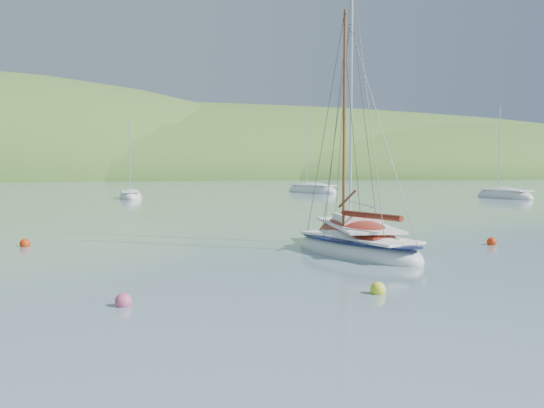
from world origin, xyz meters
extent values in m
plane|color=slate|center=(0.00, 0.00, 0.00)|extent=(700.00, 700.00, 0.00)
ellipsoid|color=#2D5F24|center=(0.00, 170.00, 0.00)|extent=(440.00, 110.00, 44.00)
ellipsoid|color=#2D5F24|center=(90.00, 160.00, 0.00)|extent=(240.00, 100.00, 34.00)
ellipsoid|color=white|center=(4.73, 6.41, 0.12)|extent=(4.68, 7.30, 1.68)
cube|color=white|center=(4.78, 6.28, 0.72)|extent=(3.57, 5.66, 0.10)
cylinder|color=brown|center=(4.46, 7.18, 5.25)|extent=(0.12, 0.12, 9.14)
ellipsoid|color=#0D143A|center=(4.73, 6.41, 0.62)|extent=(4.62, 7.22, 0.29)
cylinder|color=maroon|center=(5.01, 5.63, 1.63)|extent=(1.34, 3.18, 0.24)
ellipsoid|color=#99311B|center=(5.46, 8.36, 0.17)|extent=(4.08, 9.08, 2.42)
cube|color=white|center=(5.43, 8.18, 1.02)|extent=(3.08, 7.07, 0.10)
cylinder|color=silver|center=(5.59, 9.40, 6.46)|extent=(0.12, 0.12, 10.96)
cube|color=white|center=(5.43, 8.18, 1.26)|extent=(1.94, 2.64, 0.42)
cylinder|color=silver|center=(5.33, 7.31, 1.93)|extent=(0.61, 4.19, 0.09)
ellipsoid|color=white|center=(-3.97, 49.58, 0.13)|extent=(2.44, 6.57, 1.78)
cube|color=white|center=(-3.97, 49.45, 0.76)|extent=(1.83, 5.13, 0.10)
cylinder|color=silver|center=(-3.99, 50.36, 4.64)|extent=(0.12, 0.12, 7.83)
ellipsoid|color=white|center=(18.60, 57.68, 0.17)|extent=(6.27, 9.01, 2.32)
cube|color=white|center=(18.67, 57.52, 0.98)|extent=(4.80, 6.99, 0.10)
cylinder|color=silver|center=(18.17, 58.61, 6.06)|extent=(0.12, 0.12, 10.24)
ellipsoid|color=white|center=(34.94, 40.92, 0.15)|extent=(3.92, 7.92, 2.07)
cube|color=white|center=(34.96, 40.77, 0.88)|extent=(2.97, 6.16, 0.10)
cylinder|color=silver|center=(34.78, 41.81, 5.38)|extent=(0.12, 0.12, 9.08)
sphere|color=yellow|center=(2.65, -0.61, 0.12)|extent=(0.43, 0.43, 0.43)
sphere|color=#CC4E7C|center=(-4.27, -0.50, 0.12)|extent=(0.44, 0.44, 0.44)
sphere|color=red|center=(11.78, 7.85, 0.12)|extent=(0.45, 0.45, 0.45)
sphere|color=red|center=(-8.60, 12.07, 0.12)|extent=(0.46, 0.46, 0.46)
camera|label=1|loc=(-4.08, -16.22, 3.62)|focal=40.00mm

